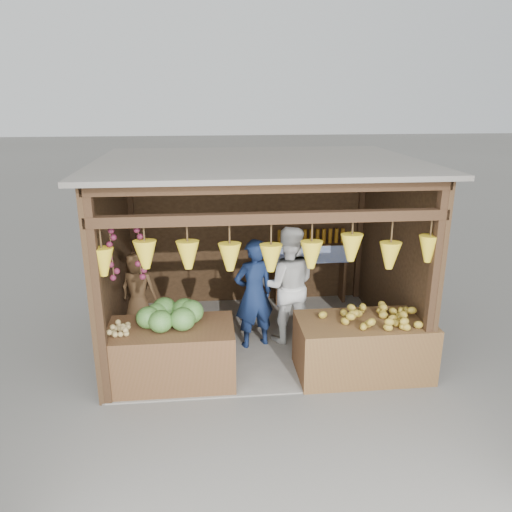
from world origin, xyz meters
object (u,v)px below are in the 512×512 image
Objects in this scene: man_standing at (254,294)px; woman_standing at (288,285)px; counter_left at (172,354)px; counter_right at (363,347)px; vendor_seated at (138,289)px.

woman_standing is (0.50, 0.14, 0.06)m from man_standing.
counter_left is 2.45m from counter_right.
man_standing is (1.12, 0.83, 0.43)m from counter_left.
man_standing is 1.65m from vendor_seated.
man_standing is 0.53m from woman_standing.
counter_left is 1.95m from woman_standing.
vendor_seated reaches higher than counter_right.
woman_standing is 2.13m from vendor_seated.
vendor_seated is (-2.96, 1.12, 0.48)m from counter_right.
man_standing reaches higher than counter_left.
counter_left is 0.92× the size of counter_right.
counter_right is at bearing 134.38° from woman_standing.
vendor_seated is at bearing 115.57° from counter_left.
woman_standing reaches higher than counter_left.
man_standing is at bearing 146.28° from counter_right.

